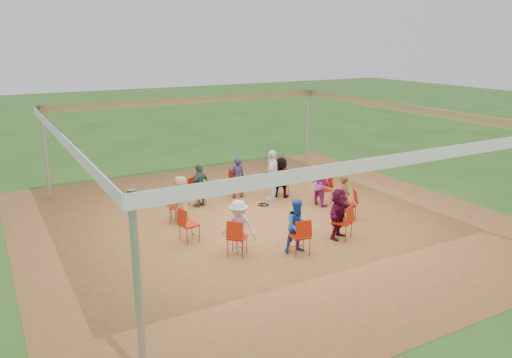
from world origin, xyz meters
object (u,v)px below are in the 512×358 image
chair_1 (282,183)px  cable_coil (264,205)px  chair_4 (177,207)px  person_seated_6 (298,226)px  person_seated_1 (281,177)px  person_seated_8 (344,197)px  laptop (317,186)px  person_seated_2 (237,178)px  chair_0 (323,190)px  chair_2 (236,183)px  person_seated_4 (181,199)px  chair_9 (348,205)px  person_seated_7 (338,213)px  chair_7 (300,236)px  chair_3 (197,192)px  standing_person (272,175)px  chair_8 (342,223)px  chair_6 (237,237)px  chair_5 (189,225)px  person_seated_5 (239,227)px  person_seated_3 (200,185)px

chair_1 → cable_coil: 1.22m
chair_4 → person_seated_6: 3.82m
person_seated_1 → person_seated_6: size_ratio=1.00×
person_seated_8 → laptop: bearing=24.4°
chair_4 → person_seated_2: bearing=142.0°
chair_4 → chair_0: bearing=108.0°
chair_2 → person_seated_4: bearing=38.0°
person_seated_1 → chair_0: bearing=166.5°
chair_9 → person_seated_7: size_ratio=0.67×
chair_0 → laptop: 0.34m
cable_coil → person_seated_7: bearing=-83.7°
chair_7 → person_seated_4: bearing=124.9°
chair_0 → chair_9: size_ratio=1.00×
chair_3 → person_seated_8: 4.49m
laptop → person_seated_7: bearing=146.9°
chair_1 → standing_person: size_ratio=0.55×
chair_9 → person_seated_2: person_seated_2 is taller
person_seated_4 → chair_8: bearing=71.5°
chair_9 → standing_person: standing_person is taller
person_seated_8 → person_seated_1: bearing=36.0°
chair_3 → chair_6: 3.91m
chair_9 → person_seated_7: 1.48m
chair_1 → person_seated_6: 4.49m
chair_3 → person_seated_4: (-0.95, -1.11, 0.22)m
chair_4 → chair_7: bearing=54.0°
chair_5 → person_seated_4: person_seated_4 is taller
chair_6 → person_seated_6: 1.48m
chair_7 → person_seated_8: 2.78m
chair_6 → laptop: (3.81, 2.06, 0.18)m
laptop → person_seated_2: bearing=33.1°
chair_9 → person_seated_8: bearing=90.0°
chair_0 → chair_2: 2.84m
chair_5 → person_seated_2: person_seated_2 is taller
chair_2 → standing_person: bearing=141.7°
person_seated_1 → person_seated_4: same height
person_seated_2 → chair_0: bearing=146.0°
chair_2 → person_seated_4: size_ratio=0.67×
person_seated_4 → chair_2: bearing=146.0°
person_seated_4 → person_seated_8: size_ratio=1.00×
chair_2 → cable_coil: (0.33, -1.23, -0.43)m
person_seated_5 → standing_person: bearing=92.7°
chair_9 → person_seated_1: (-0.54, 2.72, 0.22)m
person_seated_3 → standing_person: bearing=139.1°
chair_5 → cable_coil: size_ratio=2.26×
person_seated_1 → person_seated_8: same height
chair_1 → person_seated_3: 2.78m
person_seated_8 → person_seated_6: bearing=144.0°
chair_3 → chair_7: 4.60m
chair_8 → standing_person: standing_person is taller
chair_2 → person_seated_3: bearing=22.5°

